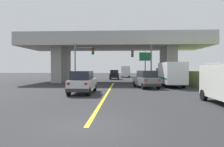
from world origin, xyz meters
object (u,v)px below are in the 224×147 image
Objects in this scene: traffic_signal_nearside at (144,60)px; traffic_signal_farside at (81,58)px; suv_crossing at (146,79)px; semi_truck_distant at (125,71)px; sedan_oncoming at (114,75)px; highway_sign at (145,60)px; suv_lead at (83,82)px; box_truck at (170,74)px.

traffic_signal_nearside is 8.75m from traffic_signal_farside.
suv_crossing is 31.14m from semi_truck_distant.
sedan_oncoming is 0.91× the size of highway_sign.
semi_truck_distant is at bearing 83.05° from suv_lead.
suv_crossing is 19.82m from sedan_oncoming.
box_truck is (9.61, 7.65, 0.58)m from suv_lead.
suv_lead is 14.14m from highway_sign.
highway_sign is at bearing 81.14° from traffic_signal_nearside.
suv_crossing is at bearing -93.38° from traffic_signal_nearside.
sedan_oncoming is at bearing 114.30° from box_truck.
traffic_signal_nearside reaches higher than suv_crossing.
suv_crossing is 0.65× the size of box_truck.
traffic_signal_nearside is 27.50m from semi_truck_distant.
traffic_signal_nearside is at bearing -85.64° from semi_truck_distant.
highway_sign is at bearing -84.11° from semi_truck_distant.
highway_sign is (0.66, 6.58, 2.60)m from suv_crossing.
suv_lead is 0.63× the size of box_truck.
suv_lead is at bearing -120.14° from highway_sign.
box_truck is 5.48m from highway_sign.
traffic_signal_farside reaches higher than traffic_signal_nearside.
box_truck is at bearing -10.42° from traffic_signal_farside.
box_truck is (3.29, 2.21, 0.58)m from suv_crossing.
semi_truck_distant is at bearing 76.04° from traffic_signal_farside.
highway_sign is (-2.63, 4.37, 2.02)m from box_truck.
box_truck is at bearing -58.94° from highway_sign.
semi_truck_distant is at bearing 100.13° from box_truck.
sedan_oncoming is 13.97m from highway_sign.
semi_truck_distant reaches higher than sedan_oncoming.
sedan_oncoming is at bearing 85.65° from suv_lead.
traffic_signal_nearside is at bearing 153.74° from box_truck.
suv_lead is 0.72× the size of semi_truck_distant.
sedan_oncoming is at bearing 91.35° from suv_crossing.
semi_truck_distant reaches higher than suv_crossing.
sedan_oncoming is (-4.43, 19.32, -0.00)m from suv_crossing.
suv_lead is 36.80m from semi_truck_distant.
suv_crossing is 1.01× the size of highway_sign.
highway_sign reaches higher than suv_lead.
box_truck is at bearing -65.70° from sedan_oncoming.
sedan_oncoming is (-7.72, 17.11, -0.58)m from box_truck.
sedan_oncoming is 15.72m from traffic_signal_farside.
traffic_signal_farside is (-2.18, 9.82, 2.69)m from suv_lead.
suv_lead is 0.98× the size of highway_sign.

